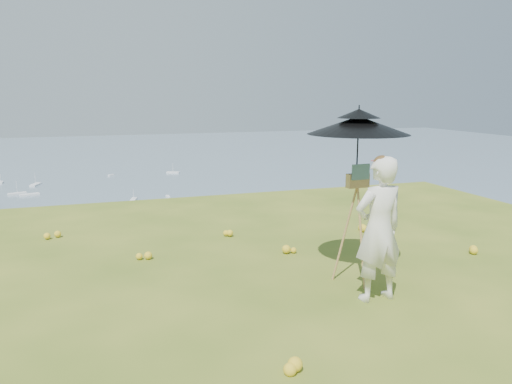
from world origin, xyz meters
name	(u,v)px	position (x,y,z in m)	size (l,w,h in m)	color
ground	(292,318)	(0.00, 0.00, 0.00)	(14.00, 14.00, 0.00)	#4F6B1E
shoreline_tier	(115,331)	(0.00, 75.00, -36.00)	(170.00, 28.00, 8.00)	#6C6656
bay_water	(96,172)	(0.00, 240.00, -34.00)	(700.00, 700.00, 0.00)	slate
slope_trees	(127,310)	(0.00, 35.00, -15.00)	(110.00, 50.00, 6.00)	#224314
harbor_town	(113,294)	(0.00, 75.00, -29.50)	(110.00, 22.00, 5.00)	silver
moored_boats	(59,210)	(-12.50, 161.00, -33.65)	(140.00, 140.00, 0.70)	white
wildflowers	(284,304)	(0.00, 0.25, 0.06)	(10.00, 10.50, 0.12)	yellow
painter	(379,229)	(1.17, 0.17, 0.88)	(0.64, 0.42, 1.76)	white
field_easel	(356,224)	(1.22, 0.78, 0.80)	(0.60, 0.60, 1.59)	#996940
sun_umbrella	(358,145)	(1.22, 0.81, 1.82)	(1.30, 1.30, 1.02)	black
painter_cap	(382,160)	(1.17, 0.17, 1.71)	(0.20, 0.24, 0.10)	#C66D7C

